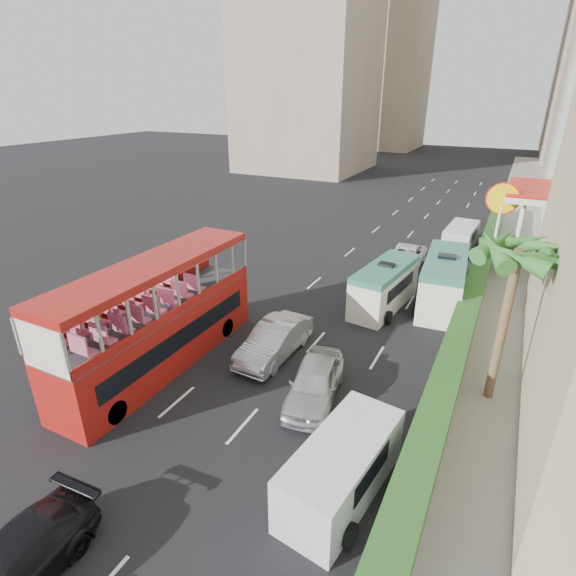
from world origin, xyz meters
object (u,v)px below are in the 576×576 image
Objects in this scene: double_decker_bus at (158,315)px; shell_station at (551,228)px; panel_van_far at (460,238)px; car_silver_lane_b at (314,398)px; panel_van_near at (342,468)px; minibus_near at (384,287)px; minibus_far at (443,282)px; car_silver_lane_a at (275,355)px; palm_tree at (503,328)px; van_asset at (405,266)px.

shell_station is at bearing 55.18° from double_decker_bus.
car_silver_lane_b is at bearing -93.71° from panel_van_far.
double_decker_bus reaches higher than car_silver_lane_b.
minibus_near is at bearing 108.24° from panel_van_near.
minibus_far is at bearing 64.12° from car_silver_lane_b.
palm_tree is at bearing 7.99° from car_silver_lane_a.
panel_van_near is 0.78× the size of palm_tree.
minibus_near is 0.87× the size of minibus_far.
palm_tree is (6.33, -6.58, 2.08)m from minibus_near.
double_decker_bus is at bearing -134.66° from minibus_far.
double_decker_bus reaches higher than minibus_near.
double_decker_bus is 2.21× the size of van_asset.
shell_station is at bearing 62.88° from minibus_near.
van_asset is 0.74× the size of minibus_far.
palm_tree is 0.80× the size of shell_station.
palm_tree is (3.78, -19.46, 2.38)m from panel_van_far.
minibus_near is at bearing 69.17° from car_silver_lane_a.
shell_station reaches higher than car_silver_lane_a.
car_silver_lane_b is 9.89m from minibus_near.
shell_station is (11.71, 20.02, 2.75)m from car_silver_lane_a.
car_silver_lane_a is 3.78m from car_silver_lane_b.
minibus_far reaches higher than minibus_near.
minibus_far reaches higher than panel_van_near.
double_decker_bus is 10.64m from panel_van_near.
minibus_near reaches higher than panel_van_far.
palm_tree is (6.74, -13.97, 3.38)m from van_asset.
panel_van_far is 0.78× the size of palm_tree.
minibus_near is at bearing -87.78° from van_asset.
minibus_near is at bearing 133.89° from palm_tree.
van_asset is at bearing 115.77° from palm_tree.
minibus_far is (10.46, 12.45, -1.05)m from double_decker_bus.
car_silver_lane_a is 23.36m from shell_station.
double_decker_bus is at bearing -163.84° from palm_tree.
double_decker_bus is at bearing -124.82° from shell_station.
car_silver_lane_a is 1.00× the size of panel_van_near.
double_decker_bus is 2.20× the size of panel_van_near.
panel_van_near is at bearing -67.19° from car_silver_lane_b.
minibus_near reaches higher than van_asset.
van_asset is (7.06, 17.97, -2.53)m from double_decker_bus.
panel_van_far is 6.25m from shell_station.
minibus_far is (3.41, -5.52, 1.48)m from van_asset.
panel_van_near and panel_van_far have the same top height.
palm_tree is at bearing -38.74° from minibus_near.
van_asset is 7.51m from minibus_near.
minibus_near is at bearing 54.78° from double_decker_bus.
palm_tree reaches higher than shell_station.
minibus_near is at bearing -152.64° from minibus_far.
shell_station reaches higher than minibus_far.
shell_station reaches higher than panel_van_near.
van_asset is 0.62× the size of shell_station.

